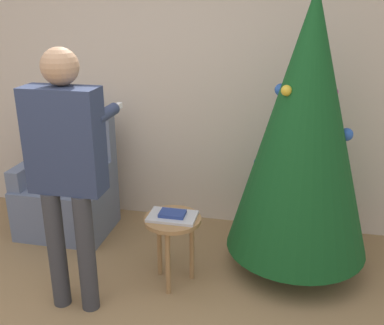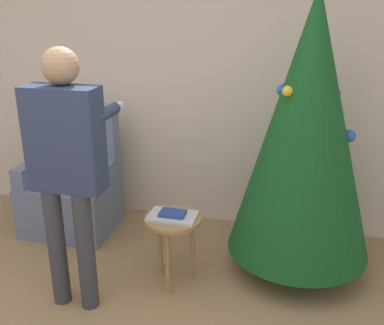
# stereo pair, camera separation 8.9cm
# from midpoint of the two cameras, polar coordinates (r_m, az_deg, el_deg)

# --- Properties ---
(wall_back) EXTENTS (8.00, 0.06, 2.70)m
(wall_back) POSITION_cam_midpoint_polar(r_m,az_deg,el_deg) (4.06, -3.49, 10.85)
(wall_back) COLOR beige
(wall_back) RESTS_ON ground_plane
(christmas_tree) EXTENTS (1.06, 1.06, 2.11)m
(christmas_tree) POSITION_cam_midpoint_polar(r_m,az_deg,el_deg) (3.28, 13.40, 4.41)
(christmas_tree) COLOR brown
(christmas_tree) RESTS_ON ground_plane
(armchair) EXTENTS (0.77, 0.61, 1.06)m
(armchair) POSITION_cam_midpoint_polar(r_m,az_deg,el_deg) (4.21, -16.07, -3.55)
(armchair) COLOR slate
(armchair) RESTS_ON ground_plane
(person_standing) EXTENTS (0.48, 0.57, 1.74)m
(person_standing) POSITION_cam_midpoint_polar(r_m,az_deg,el_deg) (2.93, -16.52, 0.40)
(person_standing) COLOR #38383D
(person_standing) RESTS_ON ground_plane
(side_stool) EXTENTS (0.41, 0.41, 0.54)m
(side_stool) POSITION_cam_midpoint_polar(r_m,az_deg,el_deg) (3.27, -3.26, -8.39)
(side_stool) COLOR #A37547
(side_stool) RESTS_ON ground_plane
(laptop) EXTENTS (0.34, 0.22, 0.02)m
(laptop) POSITION_cam_midpoint_polar(r_m,az_deg,el_deg) (3.22, -3.29, -6.85)
(laptop) COLOR silver
(laptop) RESTS_ON side_stool
(book) EXTENTS (0.18, 0.13, 0.02)m
(book) POSITION_cam_midpoint_polar(r_m,az_deg,el_deg) (3.21, -3.30, -6.50)
(book) COLOR navy
(book) RESTS_ON laptop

